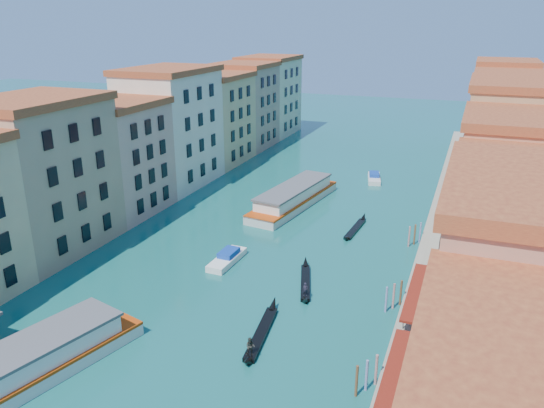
{
  "coord_description": "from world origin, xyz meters",
  "views": [
    {
      "loc": [
        24.91,
        -10.46,
        28.91
      ],
      "look_at": [
        1.18,
        50.99,
        5.84
      ],
      "focal_mm": 35.0,
      "sensor_mm": 36.0,
      "label": 1
    }
  ],
  "objects_px": {
    "vaporetto_far": "(294,197)",
    "gondola_right": "(261,333)",
    "gondola_fore": "(305,281)",
    "vaporetto_near": "(17,370)"
  },
  "relations": [
    {
      "from": "vaporetto_far",
      "to": "gondola_right",
      "type": "height_order",
      "value": "vaporetto_far"
    },
    {
      "from": "vaporetto_near",
      "to": "vaporetto_far",
      "type": "height_order",
      "value": "vaporetto_far"
    },
    {
      "from": "vaporetto_far",
      "to": "gondola_right",
      "type": "distance_m",
      "value": 38.27
    },
    {
      "from": "gondola_right",
      "to": "vaporetto_near",
      "type": "bearing_deg",
      "value": -146.71
    },
    {
      "from": "gondola_fore",
      "to": "gondola_right",
      "type": "xyz_separation_m",
      "value": [
        -0.74,
        -11.79,
        0.09
      ]
    },
    {
      "from": "gondola_right",
      "to": "gondola_fore",
      "type": "bearing_deg",
      "value": 78.95
    },
    {
      "from": "gondola_fore",
      "to": "gondola_right",
      "type": "relative_size",
      "value": 0.9
    },
    {
      "from": "vaporetto_far",
      "to": "gondola_fore",
      "type": "bearing_deg",
      "value": -59.9
    },
    {
      "from": "gondola_fore",
      "to": "vaporetto_far",
      "type": "bearing_deg",
      "value": 94.13
    },
    {
      "from": "gondola_fore",
      "to": "gondola_right",
      "type": "bearing_deg",
      "value": -111.09
    }
  ]
}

